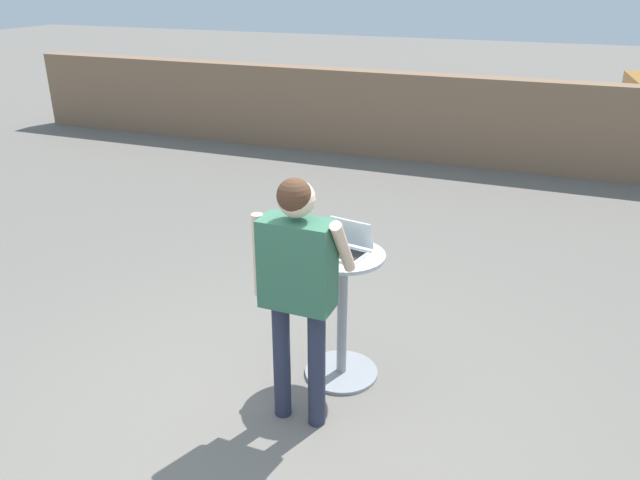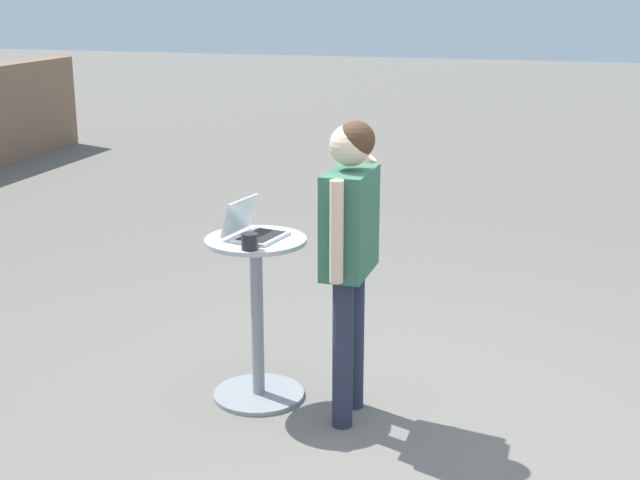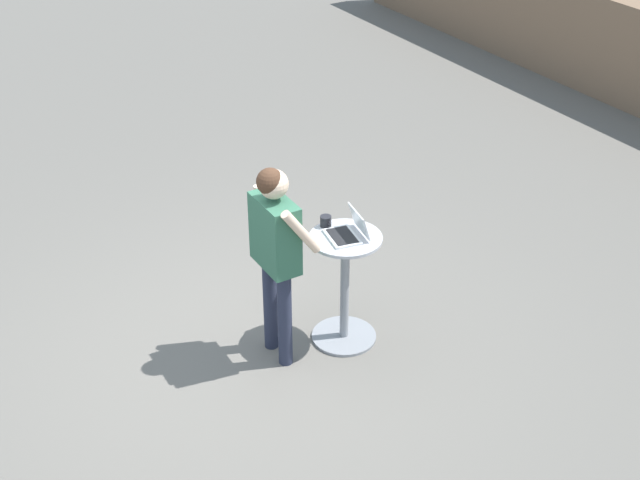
{
  "view_description": "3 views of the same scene",
  "coord_description": "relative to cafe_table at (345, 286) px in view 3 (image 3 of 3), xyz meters",
  "views": [
    {
      "loc": [
        1.44,
        -2.75,
        2.67
      ],
      "look_at": [
        0.23,
        0.34,
        1.23
      ],
      "focal_mm": 35.0,
      "sensor_mm": 36.0,
      "label": 1
    },
    {
      "loc": [
        -4.2,
        -0.85,
        2.29
      ],
      "look_at": [
        0.27,
        0.44,
        0.95
      ],
      "focal_mm": 50.0,
      "sensor_mm": 36.0,
      "label": 2
    },
    {
      "loc": [
        5.05,
        -2.35,
        4.41
      ],
      "look_at": [
        0.35,
        0.48,
        1.09
      ],
      "focal_mm": 50.0,
      "sensor_mm": 36.0,
      "label": 3
    }
  ],
  "objects": [
    {
      "name": "standing_person",
      "position": [
        -0.09,
        -0.55,
        0.54
      ],
      "size": [
        0.58,
        0.36,
        1.63
      ],
      "color": "#282D42",
      "rests_on": "ground_plane"
    },
    {
      "name": "laptop",
      "position": [
        0.01,
        0.02,
        0.5
      ],
      "size": [
        0.35,
        0.33,
        0.21
      ],
      "color": "silver",
      "rests_on": "cafe_table"
    },
    {
      "name": "ground_plane",
      "position": [
        -0.21,
        -0.79,
        -0.5
      ],
      "size": [
        50.0,
        50.0,
        0.0
      ],
      "primitive_type": "plane",
      "color": "slate"
    },
    {
      "name": "coffee_mug",
      "position": [
        -0.22,
        -0.05,
        0.49
      ],
      "size": [
        0.12,
        0.09,
        0.09
      ],
      "color": "#232328",
      "rests_on": "cafe_table"
    },
    {
      "name": "cafe_table",
      "position": [
        0.0,
        0.0,
        0.0
      ],
      "size": [
        0.56,
        0.56,
        0.95
      ],
      "color": "gray",
      "rests_on": "ground_plane"
    }
  ]
}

